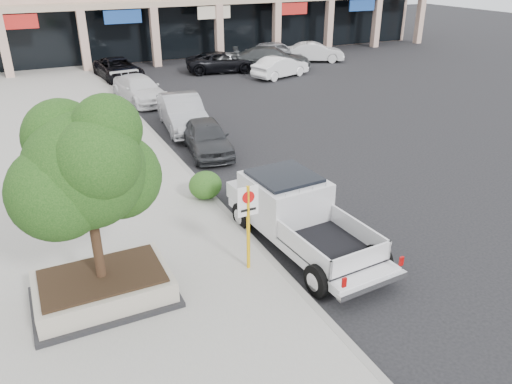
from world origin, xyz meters
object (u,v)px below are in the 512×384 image
lot_car_b (280,67)px  planter (104,288)px  curb_car_b (182,113)px  lot_car_c (272,58)px  curb_car_c (140,89)px  curb_car_d (119,69)px  planter_tree (90,167)px  curb_car_a (207,137)px  no_parking_sign (248,217)px  lot_car_f (315,52)px  lot_car_a (234,61)px  pickup_truck (305,219)px  lot_car_e (276,52)px  lot_car_d (222,62)px

lot_car_b → planter: bearing=124.1°
curb_car_b → lot_car_c: bearing=52.3°
curb_car_b → curb_car_c: curb_car_b is taller
lot_car_b → curb_car_d: bearing=50.4°
planter_tree → curb_car_d: bearing=77.5°
curb_car_a → lot_car_b: 14.81m
no_parking_sign → lot_car_b: 23.13m
curb_car_c → curb_car_b: bearing=-91.8°
lot_car_f → lot_car_b: bearing=151.3°
lot_car_a → curb_car_a: bearing=161.1°
curb_car_b → curb_car_d: curb_car_b is taller
pickup_truck → lot_car_a: bearing=67.2°
planter_tree → lot_car_b: (15.14, 19.52, -2.72)m
curb_car_a → lot_car_a: (7.54, 14.50, 0.00)m
no_parking_sign → curb_car_c: 17.92m
planter → curb_car_a: curb_car_a is taller
curb_car_b → curb_car_d: (-0.50, 11.80, -0.10)m
planter_tree → pickup_truck: planter_tree is taller
no_parking_sign → curb_car_a: size_ratio=0.57×
lot_car_b → lot_car_c: size_ratio=0.76×
pickup_truck → curb_car_d: bearing=86.5°
lot_car_e → curb_car_c: bearing=111.5°
lot_car_e → lot_car_f: 3.09m
lot_car_e → planter_tree: bearing=137.1°
curb_car_a → lot_car_d: lot_car_d is taller
curb_car_a → lot_car_a: 16.34m
curb_car_c → lot_car_d: (7.16, 5.39, -0.01)m
planter_tree → pickup_truck: size_ratio=0.68×
pickup_truck → lot_car_a: 23.98m
lot_car_a → lot_car_e: size_ratio=0.84×
no_parking_sign → curb_car_b: (2.23, 12.04, -0.83)m
curb_car_a → lot_car_a: size_ratio=0.99×
no_parking_sign → curb_car_c: (1.63, 17.82, -0.93)m
pickup_truck → lot_car_f: 27.54m
no_parking_sign → lot_car_b: (11.69, 19.93, -0.94)m
planter → lot_car_a: 26.42m
lot_car_a → lot_car_e: lot_car_e is taller
planter → no_parking_sign: size_ratio=1.39×
lot_car_f → curb_car_a: bearing=160.7°
planter_tree → lot_car_a: planter_tree is taller
pickup_truck → lot_car_d: pickup_truck is taller
planter → pickup_truck: pickup_truck is taller
curb_car_a → lot_car_a: bearing=70.5°
planter_tree → lot_car_f: bearing=49.0°
curb_car_a → lot_car_d: size_ratio=0.81×
no_parking_sign → lot_car_e: (13.75, 24.50, -0.81)m
pickup_truck → curb_car_a: size_ratio=1.45×
planter → curb_car_a: size_ratio=0.79×
lot_car_a → pickup_truck: bearing=169.7°
lot_car_a → lot_car_c: bearing=-97.9°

